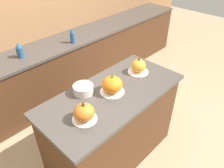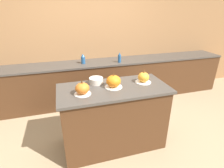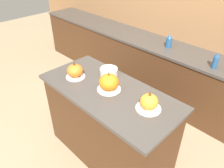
# 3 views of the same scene
# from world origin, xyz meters

# --- Properties ---
(ground_plane) EXTENTS (12.00, 12.00, 0.00)m
(ground_plane) POSITION_xyz_m (0.00, 0.00, 0.00)
(ground_plane) COLOR tan
(wall_back) EXTENTS (8.00, 0.06, 2.50)m
(wall_back) POSITION_xyz_m (0.00, 1.76, 1.25)
(wall_back) COLOR #9E7047
(wall_back) RESTS_ON ground_plane
(kitchen_island) EXTENTS (1.48, 0.70, 0.94)m
(kitchen_island) POSITION_xyz_m (0.00, 0.00, 0.47)
(kitchen_island) COLOR #4C2D19
(kitchen_island) RESTS_ON ground_plane
(back_counter) EXTENTS (6.00, 0.60, 0.89)m
(back_counter) POSITION_xyz_m (0.00, 1.43, 0.45)
(back_counter) COLOR #4C2D19
(back_counter) RESTS_ON ground_plane
(pumpkin_cake_left) EXTENTS (0.21, 0.21, 0.19)m
(pumpkin_cake_left) POSITION_xyz_m (-0.42, -0.08, 1.02)
(pumpkin_cake_left) COLOR white
(pumpkin_cake_left) RESTS_ON kitchen_island
(pumpkin_cake_center) EXTENTS (0.24, 0.24, 0.21)m
(pumpkin_cake_center) POSITION_xyz_m (-0.00, 0.01, 1.02)
(pumpkin_cake_center) COLOR white
(pumpkin_cake_center) RESTS_ON kitchen_island
(pumpkin_cake_right) EXTENTS (0.22, 0.22, 0.19)m
(pumpkin_cake_right) POSITION_xyz_m (0.46, 0.05, 1.01)
(pumpkin_cake_right) COLOR white
(pumpkin_cake_right) RESTS_ON kitchen_island
(bottle_tall) EXTENTS (0.06, 0.06, 0.21)m
(bottle_tall) POSITION_xyz_m (0.51, 1.28, 0.99)
(bottle_tall) COLOR #235184
(bottle_tall) RESTS_ON back_counter
(bottle_short) EXTENTS (0.08, 0.08, 0.20)m
(bottle_short) POSITION_xyz_m (-0.22, 1.41, 0.98)
(bottle_short) COLOR #235184
(bottle_short) RESTS_ON back_counter
(mixing_bowl) EXTENTS (0.19, 0.19, 0.08)m
(mixing_bowl) POSITION_xyz_m (-0.20, 0.20, 0.98)
(mixing_bowl) COLOR beige
(mixing_bowl) RESTS_ON kitchen_island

